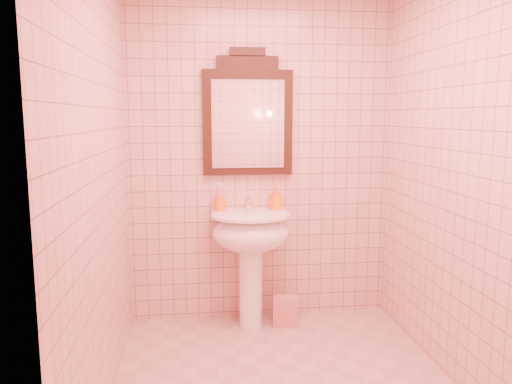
{
  "coord_description": "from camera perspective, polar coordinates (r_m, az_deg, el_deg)",
  "views": [
    {
      "loc": [
        -0.49,
        -2.68,
        1.57
      ],
      "look_at": [
        -0.1,
        0.55,
        1.07
      ],
      "focal_mm": 35.0,
      "sensor_mm": 36.0,
      "label": 1
    }
  ],
  "objects": [
    {
      "name": "faucet",
      "position": [
        3.76,
        -0.83,
        -1.28
      ],
      "size": [
        0.04,
        0.16,
        0.11
      ],
      "color": "white",
      "rests_on": "pedestal_sink"
    },
    {
      "name": "toothbrush_cup",
      "position": [
        3.76,
        -4.15,
        -1.4
      ],
      "size": [
        0.08,
        0.08,
        0.19
      ],
      "rotation": [
        0.0,
        0.0,
        -0.41
      ],
      "color": "orange",
      "rests_on": "pedestal_sink"
    },
    {
      "name": "back_wall",
      "position": [
        3.83,
        0.52,
        3.86
      ],
      "size": [
        2.0,
        0.02,
        2.5
      ],
      "primitive_type": "cube",
      "color": "#D6AB95",
      "rests_on": "floor"
    },
    {
      "name": "mirror",
      "position": [
        3.77,
        -0.95,
        8.57
      ],
      "size": [
        0.67,
        0.06,
        0.94
      ],
      "color": "black",
      "rests_on": "back_wall"
    },
    {
      "name": "towel",
      "position": [
        3.88,
        3.35,
        -13.42
      ],
      "size": [
        0.2,
        0.15,
        0.22
      ],
      "primitive_type": "cube",
      "rotation": [
        0.0,
        0.0,
        -0.17
      ],
      "color": "#C77675",
      "rests_on": "floor"
    },
    {
      "name": "pedestal_sink",
      "position": [
        3.69,
        -0.6,
        -5.6
      ],
      "size": [
        0.58,
        0.58,
        0.86
      ],
      "color": "white",
      "rests_on": "floor"
    },
    {
      "name": "soap_dispenser",
      "position": [
        3.8,
        2.25,
        -0.73
      ],
      "size": [
        0.1,
        0.1,
        0.18
      ],
      "primitive_type": "imported",
      "rotation": [
        0.0,
        0.0,
        0.32
      ],
      "color": "orange",
      "rests_on": "pedestal_sink"
    }
  ]
}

